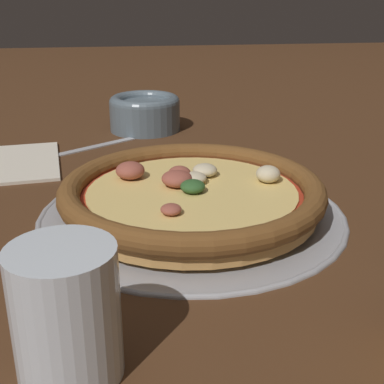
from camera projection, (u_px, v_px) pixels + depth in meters
ground_plane at (192, 215)px, 0.55m from camera, size 3.00×3.00×0.00m
pizza_tray at (192, 212)px, 0.55m from camera, size 0.31×0.31×0.01m
pizza at (192, 193)px, 0.54m from camera, size 0.27×0.27×0.04m
bowl_far at (145, 112)px, 0.85m from camera, size 0.11×0.11×0.06m
drinking_cup at (66, 314)px, 0.31m from camera, size 0.06×0.06×0.09m
napkin at (20, 161)px, 0.70m from camera, size 0.17×0.12×0.01m
fork at (68, 152)px, 0.74m from camera, size 0.12×0.17×0.00m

